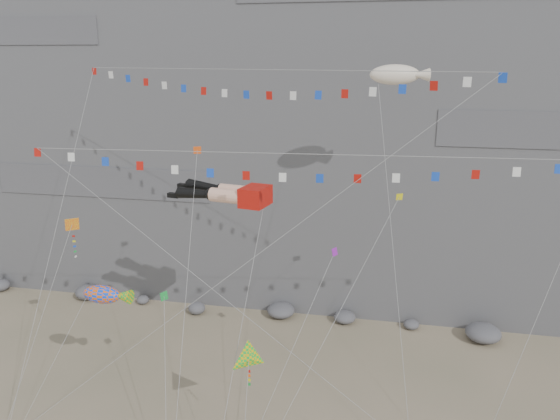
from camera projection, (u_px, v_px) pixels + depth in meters
name	position (u px, v px, depth m)	size (l,w,h in m)	color
cliff	(309.00, 44.00, 59.01)	(80.00, 28.00, 50.00)	slate
talus_boulders	(281.00, 311.00, 51.40)	(60.00, 3.00, 1.20)	slate
legs_kite	(229.00, 194.00, 37.53)	(7.57, 15.10, 19.41)	#BA130B
flag_banner_upper	(257.00, 70.00, 36.36)	(29.38, 16.07, 28.98)	#BA130B
flag_banner_lower	(302.00, 154.00, 32.72)	(33.91, 6.52, 21.38)	#BA130B
harlequin_kite	(72.00, 225.00, 36.99)	(3.62, 7.18, 14.28)	red
fish_windsock	(102.00, 294.00, 34.94)	(6.72, 4.87, 10.93)	#F65F0C
delta_kite	(249.00, 359.00, 31.66)	(2.11, 6.77, 8.97)	yellow
blimp_windsock	(395.00, 75.00, 37.91)	(4.62, 13.07, 25.48)	#F7E4CB
small_kite_a	(197.00, 156.00, 37.70)	(3.14, 14.02, 22.05)	#FF5615
small_kite_b	(333.00, 255.00, 36.34)	(5.15, 10.79, 15.63)	purple
small_kite_c	(164.00, 298.00, 34.43)	(3.30, 7.67, 11.70)	green
small_kite_d	(396.00, 203.00, 38.76)	(8.70, 17.61, 23.44)	yellow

